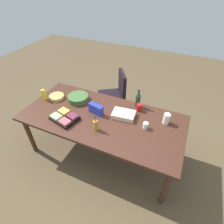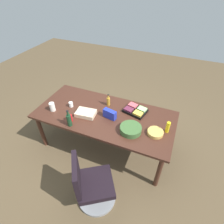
# 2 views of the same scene
# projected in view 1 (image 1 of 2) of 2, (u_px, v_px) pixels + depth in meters

# --- Properties ---
(ground_plane) EXTENTS (10.00, 10.00, 0.00)m
(ground_plane) POSITION_uv_depth(u_px,v_px,m) (104.00, 151.00, 3.08)
(ground_plane) COLOR brown
(conference_table) EXTENTS (2.33, 1.08, 0.77)m
(conference_table) POSITION_uv_depth(u_px,v_px,m) (102.00, 121.00, 2.63)
(conference_table) COLOR #432419
(conference_table) RESTS_ON ground
(office_chair) EXTENTS (0.67, 0.67, 0.92)m
(office_chair) POSITION_uv_depth(u_px,v_px,m) (114.00, 99.00, 3.66)
(office_chair) COLOR gray
(office_chair) RESTS_ON ground
(mustard_bottle) EXTENTS (0.06, 0.06, 0.19)m
(mustard_bottle) POSITION_uv_depth(u_px,v_px,m) (44.00, 95.00, 2.86)
(mustard_bottle) COLOR yellow
(mustard_bottle) RESTS_ON conference_table
(red_solo_cup) EXTENTS (0.08, 0.08, 0.11)m
(red_solo_cup) POSITION_uv_depth(u_px,v_px,m) (139.00, 107.00, 2.67)
(red_solo_cup) COLOR red
(red_solo_cup) RESTS_ON conference_table
(sheet_cake) EXTENTS (0.34, 0.25, 0.07)m
(sheet_cake) POSITION_uv_depth(u_px,v_px,m) (124.00, 115.00, 2.57)
(sheet_cake) COLOR beige
(sheet_cake) RESTS_ON conference_table
(paper_cup) EXTENTS (0.07, 0.07, 0.09)m
(paper_cup) POSITION_uv_depth(u_px,v_px,m) (146.00, 125.00, 2.39)
(paper_cup) COLOR white
(paper_cup) RESTS_ON conference_table
(chip_bag_blue) EXTENTS (0.23, 0.12, 0.15)m
(chip_bag_blue) POSITION_uv_depth(u_px,v_px,m) (96.00, 109.00, 2.61)
(chip_bag_blue) COLOR #2335B8
(chip_bag_blue) RESTS_ON conference_table
(chip_bowl) EXTENTS (0.29, 0.29, 0.05)m
(chip_bowl) POSITION_uv_depth(u_px,v_px,m) (57.00, 97.00, 2.93)
(chip_bowl) COLOR #D6A952
(chip_bowl) RESTS_ON conference_table
(fruit_platter) EXTENTS (0.42, 0.36, 0.07)m
(fruit_platter) POSITION_uv_depth(u_px,v_px,m) (65.00, 118.00, 2.53)
(fruit_platter) COLOR black
(fruit_platter) RESTS_ON conference_table
(dressing_bottle) EXTENTS (0.06, 0.06, 0.22)m
(dressing_bottle) POSITION_uv_depth(u_px,v_px,m) (96.00, 125.00, 2.34)
(dressing_bottle) COLOR gold
(dressing_bottle) RESTS_ON conference_table
(wine_bottle) EXTENTS (0.08, 0.08, 0.29)m
(wine_bottle) POSITION_uv_depth(u_px,v_px,m) (138.00, 100.00, 2.71)
(wine_bottle) COLOR #193A22
(wine_bottle) RESTS_ON conference_table
(mayo_jar) EXTENTS (0.10, 0.10, 0.15)m
(mayo_jar) POSITION_uv_depth(u_px,v_px,m) (167.00, 119.00, 2.44)
(mayo_jar) COLOR white
(mayo_jar) RESTS_ON conference_table
(salad_bowl) EXTENTS (0.38, 0.38, 0.09)m
(salad_bowl) POSITION_uv_depth(u_px,v_px,m) (78.00, 98.00, 2.87)
(salad_bowl) COLOR #3D6231
(salad_bowl) RESTS_ON conference_table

